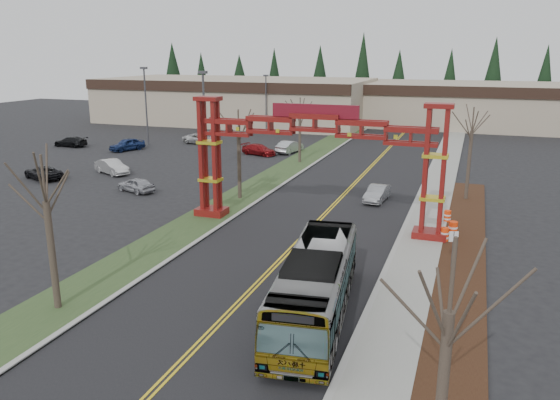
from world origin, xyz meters
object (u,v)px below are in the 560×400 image
at_px(retail_building_east, 476,105).
at_px(parked_car_mid_b, 127,144).
at_px(transit_bus, 316,285).
at_px(light_pole_far, 266,100).
at_px(light_pole_mid, 146,101).
at_px(barrel_south, 444,235).
at_px(parked_car_near_b, 112,167).
at_px(barrel_mid, 453,230).
at_px(parked_car_mid_a, 259,150).
at_px(parked_car_near_a, 136,185).
at_px(bare_tree_median_near, 46,202).
at_px(street_sign, 453,242).
at_px(bare_tree_right_far, 472,132).
at_px(gateway_arch, 315,143).
at_px(bare_tree_median_mid, 239,136).
at_px(parked_car_far_b, 201,139).
at_px(parked_car_near_c, 43,172).
at_px(barrel_north, 447,217).
at_px(parked_car_far_c, 70,142).
at_px(silver_sedan, 377,193).
at_px(bare_tree_right_near, 449,314).
at_px(parked_car_far_a, 290,147).
at_px(bare_tree_median_far, 300,116).
at_px(retail_building_west, 237,100).

distance_m(retail_building_east, parked_car_mid_b, 57.20).
bearing_deg(transit_bus, light_pole_far, 105.99).
height_order(light_pole_mid, barrel_south, light_pole_mid).
xyz_separation_m(parked_car_near_b, barrel_mid, (33.55, -8.95, -0.18)).
bearing_deg(parked_car_mid_a, transit_bus, -138.71).
relative_size(parked_car_near_a, bare_tree_median_near, 0.51).
distance_m(transit_bus, street_sign, 10.06).
distance_m(parked_car_mid_a, bare_tree_right_far, 27.95).
xyz_separation_m(gateway_arch, bare_tree_median_mid, (-8.00, 5.28, -0.68)).
bearing_deg(gateway_arch, light_pole_far, 115.17).
bearing_deg(light_pole_mid, parked_car_far_b, 28.45).
height_order(parked_car_mid_b, parked_car_far_b, parked_car_mid_b).
bearing_deg(retail_building_east, barrel_mid, -90.54).
bearing_deg(barrel_south, bare_tree_median_mid, 161.68).
distance_m(parked_car_near_c, parked_car_mid_b, 16.48).
bearing_deg(barrel_north, bare_tree_median_near, -129.40).
relative_size(parked_car_near_b, barrel_south, 4.48).
xyz_separation_m(parked_car_far_c, barrel_mid, (48.93, -21.11, -0.10)).
relative_size(parked_car_far_b, barrel_mid, 4.39).
height_order(parked_car_near_c, parked_car_mid_a, parked_car_near_c).
relative_size(silver_sedan, barrel_mid, 3.61).
height_order(silver_sedan, bare_tree_right_near, bare_tree_right_near).
height_order(retail_building_east, barrel_north, retail_building_east).
xyz_separation_m(retail_building_east, silver_sedan, (-6.94, -53.61, -2.85)).
distance_m(bare_tree_right_far, barrel_north, 8.98).
bearing_deg(barrel_south, parked_car_far_b, 138.08).
distance_m(bare_tree_median_mid, barrel_south, 18.50).
distance_m(parked_car_far_a, parked_car_far_c, 29.00).
bearing_deg(parked_car_far_c, parked_car_near_b, 52.61).
distance_m(transit_bus, bare_tree_right_far, 25.50).
xyz_separation_m(street_sign, barrel_north, (-0.73, 8.93, -1.14)).
distance_m(parked_car_near_a, parked_car_near_b, 8.58).
bearing_deg(silver_sedan, parked_car_far_a, 131.70).
height_order(retail_building_east, bare_tree_median_near, bare_tree_median_near).
xyz_separation_m(transit_bus, barrel_north, (4.94, 17.25, -1.16)).
distance_m(parked_car_near_a, barrel_mid, 27.19).
bearing_deg(light_pole_mid, parked_car_far_a, 2.43).
bearing_deg(light_pole_mid, silver_sedan, -28.25).
xyz_separation_m(parked_car_mid_a, light_pole_far, (-5.93, 17.80, 4.39)).
distance_m(transit_bus, bare_tree_median_far, 37.19).
height_order(parked_car_far_c, barrel_mid, parked_car_far_c).
bearing_deg(barrel_north, retail_building_east, 88.90).
distance_m(bare_tree_median_mid, street_sign, 20.65).
bearing_deg(bare_tree_right_near, retail_building_west, 117.74).
height_order(bare_tree_median_far, barrel_mid, bare_tree_median_far).
bearing_deg(parked_car_far_c, parked_car_far_b, 118.41).
height_order(bare_tree_median_far, light_pole_far, light_pole_far).
xyz_separation_m(parked_car_near_c, parked_car_far_a, (17.97, 21.72, 0.09)).
distance_m(silver_sedan, bare_tree_median_far, 18.06).
relative_size(parked_car_mid_a, barrel_south, 4.46).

